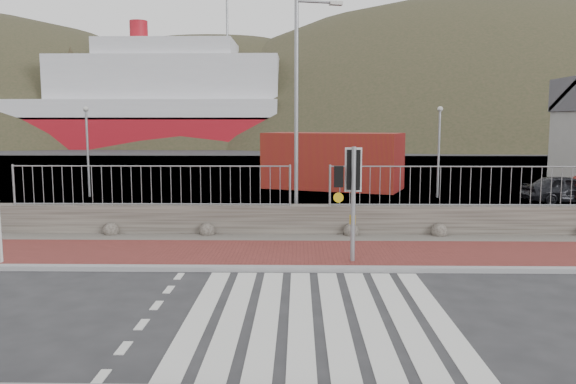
{
  "coord_description": "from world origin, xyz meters",
  "views": [
    {
      "loc": [
        -0.35,
        -9.61,
        3.41
      ],
      "look_at": [
        -0.58,
        3.0,
        1.84
      ],
      "focal_mm": 35.0,
      "sensor_mm": 36.0,
      "label": 1
    }
  ],
  "objects_px": {
    "streetlight": "(300,102)",
    "car_a": "(565,189)",
    "ferry": "(122,108)",
    "shipping_container": "(333,161)",
    "traffic_signal_far": "(352,180)"
  },
  "relations": [
    {
      "from": "ferry",
      "to": "car_a",
      "type": "distance_m",
      "value": 64.61
    },
    {
      "from": "ferry",
      "to": "streetlight",
      "type": "relative_size",
      "value": 6.96
    },
    {
      "from": "traffic_signal_far",
      "to": "car_a",
      "type": "xyz_separation_m",
      "value": [
        10.05,
        10.51,
        -1.46
      ]
    },
    {
      "from": "ferry",
      "to": "shipping_container",
      "type": "distance_m",
      "value": 55.3
    },
    {
      "from": "car_a",
      "to": "ferry",
      "type": "bearing_deg",
      "value": 28.26
    },
    {
      "from": "shipping_container",
      "to": "ferry",
      "type": "bearing_deg",
      "value": 139.13
    },
    {
      "from": "ferry",
      "to": "streetlight",
      "type": "distance_m",
      "value": 64.56
    },
    {
      "from": "ferry",
      "to": "streetlight",
      "type": "xyz_separation_m",
      "value": [
        24.35,
        -59.77,
        -1.32
      ]
    },
    {
      "from": "traffic_signal_far",
      "to": "shipping_container",
      "type": "height_order",
      "value": "shipping_container"
    },
    {
      "from": "traffic_signal_far",
      "to": "streetlight",
      "type": "height_order",
      "value": "streetlight"
    },
    {
      "from": "ferry",
      "to": "shipping_container",
      "type": "bearing_deg",
      "value": -61.8
    },
    {
      "from": "streetlight",
      "to": "car_a",
      "type": "bearing_deg",
      "value": 15.13
    },
    {
      "from": "streetlight",
      "to": "ferry",
      "type": "bearing_deg",
      "value": 98.94
    },
    {
      "from": "ferry",
      "to": "car_a",
      "type": "bearing_deg",
      "value": -56.43
    },
    {
      "from": "ferry",
      "to": "traffic_signal_far",
      "type": "bearing_deg",
      "value": -68.28
    }
  ]
}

